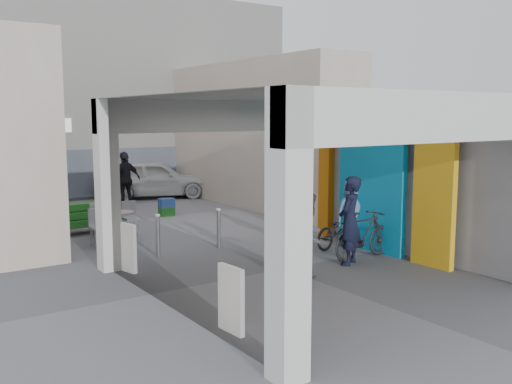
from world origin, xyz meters
TOP-DOWN VIEW (x-y plane):
  - ground at (0.00, 0.00)m, footprint 90.00×90.00m
  - arcade_canopy at (0.54, -0.82)m, footprint 6.40×6.45m
  - far_building at (-0.00, 13.99)m, footprint 18.00×4.08m
  - plaza_bldg_right at (4.50, 7.50)m, footprint 2.00×9.00m
  - bollard_left at (-1.72, 2.41)m, footprint 0.09×0.09m
  - bollard_center at (-0.14, 2.40)m, footprint 0.09×0.09m
  - bollard_right at (1.74, 2.24)m, footprint 0.09×0.09m
  - advert_board_near at (-2.75, -2.33)m, footprint 0.14×0.55m
  - advert_board_far at (-2.75, 1.66)m, footprint 0.20×0.55m
  - cafe_set at (-1.95, 4.70)m, footprint 1.51×1.22m
  - produce_stand at (-2.28, 6.00)m, footprint 1.20×0.65m
  - crate_stack at (0.74, 7.11)m, footprint 0.47×0.38m
  - border_collie at (-0.08, -0.10)m, footprint 0.25×0.49m
  - man_with_dog at (1.38, -0.48)m, footprint 0.83×0.74m
  - man_back_turned at (-0.12, -0.91)m, footprint 1.04×0.94m
  - man_elderly at (2.60, 0.71)m, footprint 0.93×0.75m
  - man_crates at (0.33, 9.46)m, footprint 1.20×0.65m
  - bicycle_front at (2.30, 0.81)m, footprint 1.76×0.87m
  - bicycle_rear at (1.95, -0.34)m, footprint 1.84×0.65m
  - white_van at (2.18, 11.12)m, footprint 4.62×3.18m

SIDE VIEW (x-z plane):
  - ground at x=0.00m, z-range 0.00..0.00m
  - border_collie at x=-0.08m, z-range -0.07..0.61m
  - crate_stack at x=0.74m, z-range 0.00..0.56m
  - produce_stand at x=-2.28m, z-range -0.08..0.71m
  - cafe_set at x=-1.95m, z-range -0.13..0.78m
  - bollard_right at x=1.74m, z-range 0.00..0.86m
  - bicycle_front at x=2.30m, z-range 0.00..0.89m
  - bollard_center at x=-0.14m, z-range 0.00..0.94m
  - bollard_left at x=-1.72m, z-range 0.00..0.96m
  - advert_board_near at x=-2.75m, z-range 0.01..1.01m
  - advert_board_far at x=-2.75m, z-range 0.01..1.01m
  - bicycle_rear at x=1.95m, z-range 0.00..1.08m
  - white_van at x=2.18m, z-range 0.00..1.46m
  - man_elderly at x=2.60m, z-range 0.00..1.64m
  - man_back_turned at x=-0.12m, z-range 0.00..1.74m
  - man_with_dog at x=1.38m, z-range 0.00..1.90m
  - man_crates at x=0.33m, z-range 0.00..1.93m
  - arcade_canopy at x=0.54m, z-range -0.90..5.50m
  - plaza_bldg_right at x=4.50m, z-range 0.00..5.00m
  - far_building at x=0.00m, z-range -0.01..7.99m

